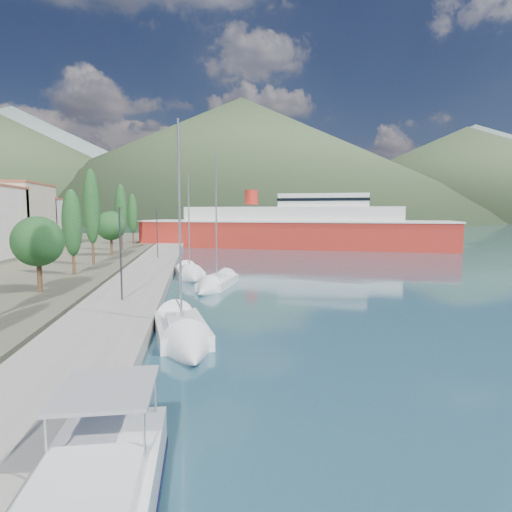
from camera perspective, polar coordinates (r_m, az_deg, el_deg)
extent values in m
plane|color=#244958|center=(135.47, -6.21, 3.05)|extent=(1400.00, 1400.00, 0.00)
cube|color=gray|center=(42.00, -14.59, -2.73)|extent=(5.00, 88.00, 0.80)
cone|color=slate|center=(684.63, -29.51, 10.84)|extent=(640.00, 640.00, 150.00)
cone|color=slate|center=(705.28, -1.05, 12.64)|extent=(760.00, 760.00, 180.00)
cone|color=slate|center=(749.94, 26.99, 10.07)|extent=(640.00, 640.00, 140.00)
cone|color=#374A2C|center=(420.69, -1.90, 12.80)|extent=(480.00, 480.00, 115.00)
cone|color=#374A2C|center=(476.91, 26.14, 9.88)|extent=(420.00, 420.00, 90.00)
cube|color=beige|center=(75.61, -29.70, 4.46)|extent=(9.00, 13.00, 10.00)
cube|color=#9E5138|center=(75.73, -29.90, 8.35)|extent=(9.20, 13.20, 0.30)
cube|color=silver|center=(85.94, -26.96, 4.00)|extent=(9.00, 10.00, 8.00)
cube|color=#9E5138|center=(85.95, -27.09, 6.76)|extent=(9.20, 10.20, 0.30)
cylinder|color=#47301E|center=(35.02, -26.89, -2.48)|extent=(0.36, 0.36, 2.27)
sphere|color=#1C461E|center=(34.77, -27.09, 1.75)|extent=(3.64, 3.64, 3.64)
cylinder|color=#47301E|center=(43.43, -23.11, -1.17)|extent=(0.30, 0.30, 1.75)
ellipsoid|color=#1C461E|center=(43.15, -23.32, 4.08)|extent=(1.80, 1.80, 6.21)
cylinder|color=#47301E|center=(50.81, -20.87, 0.20)|extent=(0.30, 0.30, 2.33)
ellipsoid|color=#1C461E|center=(50.60, -21.09, 6.19)|extent=(1.80, 1.80, 8.27)
cylinder|color=#47301E|center=(60.94, -18.70, 1.22)|extent=(0.36, 0.36, 2.47)
sphere|color=#1C461E|center=(60.79, -18.79, 3.86)|extent=(3.95, 3.95, 3.95)
cylinder|color=#47301E|center=(69.03, -17.43, 1.66)|extent=(0.30, 0.30, 2.23)
ellipsoid|color=#1C461E|center=(68.87, -17.56, 5.86)|extent=(1.80, 1.80, 7.89)
cylinder|color=#47301E|center=(80.83, -16.04, 2.20)|extent=(0.30, 0.30, 2.00)
ellipsoid|color=#1C461E|center=(80.68, -16.13, 5.43)|extent=(1.80, 1.80, 7.11)
cylinder|color=#2D2D33|center=(29.20, -17.60, 0.22)|extent=(0.12, 0.12, 6.00)
cube|color=#2D2D33|center=(29.32, -17.70, 6.11)|extent=(0.15, 0.50, 0.12)
cylinder|color=#2D2D33|center=(55.34, -13.04, 2.87)|extent=(0.12, 0.12, 6.00)
cube|color=#2D2D33|center=(55.52, -13.09, 5.98)|extent=(0.15, 0.50, 0.12)
cube|color=silver|center=(10.39, -21.12, -28.59)|extent=(2.54, 6.27, 1.05)
cube|color=silver|center=(9.41, -22.52, -27.78)|extent=(2.01, 3.06, 0.38)
cube|color=gray|center=(11.02, -19.31, -16.32)|extent=(2.20, 2.61, 0.10)
cube|color=silver|center=(23.33, -9.99, -9.79)|extent=(3.38, 6.45, 0.98)
cube|color=silver|center=(22.76, -9.90, -8.47)|extent=(1.85, 2.65, 0.38)
cylinder|color=silver|center=(22.07, -10.13, 4.29)|extent=(0.12, 0.12, 10.39)
cone|color=silver|center=(19.59, -8.69, -12.84)|extent=(2.91, 3.21, 2.52)
cube|color=silver|center=(38.23, -5.07, -3.63)|extent=(4.13, 6.61, 0.88)
cube|color=silver|center=(37.74, -5.25, -2.86)|extent=(2.08, 2.79, 0.34)
cylinder|color=silver|center=(37.31, -5.32, 5.09)|extent=(0.12, 0.12, 10.74)
cone|color=silver|center=(34.48, -6.89, -4.69)|extent=(3.06, 3.47, 2.24)
cube|color=silver|center=(44.29, -8.87, -2.34)|extent=(3.21, 6.02, 0.99)
cube|color=silver|center=(43.83, -8.83, -1.56)|extent=(1.78, 2.47, 0.38)
cylinder|color=silver|center=(43.48, -8.93, 4.68)|extent=(0.12, 0.12, 9.85)
cone|color=silver|center=(40.68, -8.31, -3.06)|extent=(2.83, 2.97, 2.52)
cube|color=#AD241B|center=(80.10, 4.81, 2.69)|extent=(56.90, 31.58, 5.46)
cube|color=silver|center=(79.99, 4.83, 4.64)|extent=(57.40, 32.06, 0.29)
cube|color=silver|center=(79.98, 4.84, 5.48)|extent=(39.86, 23.32, 2.92)
cube|color=silver|center=(79.33, 9.07, 7.33)|extent=(17.39, 12.54, 2.34)
cylinder|color=#AD241B|center=(81.57, -0.61, 7.84)|extent=(2.53, 2.53, 2.73)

